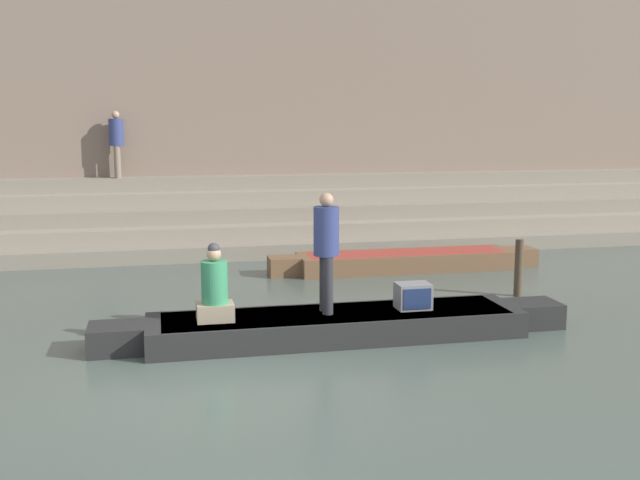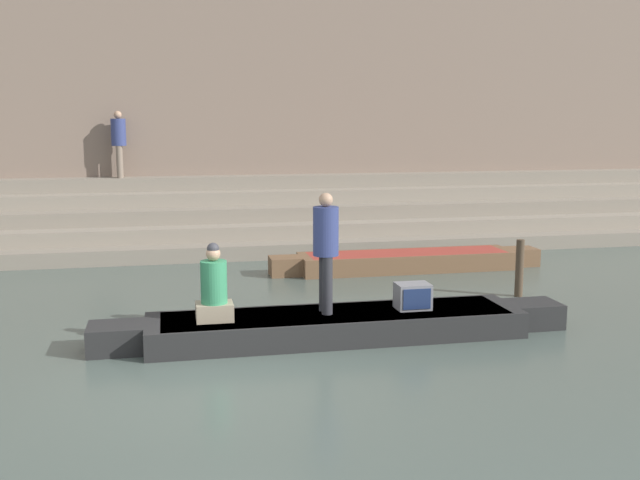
{
  "view_description": "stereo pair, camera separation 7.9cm",
  "coord_description": "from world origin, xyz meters",
  "px_view_note": "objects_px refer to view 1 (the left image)",
  "views": [
    {
      "loc": [
        -0.59,
        -8.95,
        3.26
      ],
      "look_at": [
        1.93,
        2.71,
        1.29
      ],
      "focal_mm": 42.0,
      "sensor_mm": 36.0,
      "label": 1
    },
    {
      "loc": [
        -0.51,
        -8.97,
        3.26
      ],
      "look_at": [
        1.93,
        2.71,
        1.29
      ],
      "focal_mm": 42.0,
      "sensor_mm": 36.0,
      "label": 2
    }
  ],
  "objects_px": {
    "mooring_post": "(519,268)",
    "rowboat_main": "(337,324)",
    "moored_boat_shore": "(406,260)",
    "person_standing": "(326,244)",
    "tv_set": "(413,296)",
    "person_on_steps": "(117,140)",
    "person_rowing": "(215,290)"
  },
  "relations": [
    {
      "from": "rowboat_main",
      "to": "moored_boat_shore",
      "type": "xyz_separation_m",
      "value": [
        2.62,
        4.58,
        -0.0
      ]
    },
    {
      "from": "person_on_steps",
      "to": "rowboat_main",
      "type": "bearing_deg",
      "value": 0.23
    },
    {
      "from": "rowboat_main",
      "to": "mooring_post",
      "type": "relative_size",
      "value": 6.76
    },
    {
      "from": "mooring_post",
      "to": "rowboat_main",
      "type": "bearing_deg",
      "value": -154.21
    },
    {
      "from": "person_standing",
      "to": "person_rowing",
      "type": "relative_size",
      "value": 1.59
    },
    {
      "from": "rowboat_main",
      "to": "moored_boat_shore",
      "type": "distance_m",
      "value": 5.27
    },
    {
      "from": "person_standing",
      "to": "tv_set",
      "type": "distance_m",
      "value": 1.57
    },
    {
      "from": "person_standing",
      "to": "moored_boat_shore",
      "type": "bearing_deg",
      "value": 71.66
    },
    {
      "from": "tv_set",
      "to": "mooring_post",
      "type": "height_order",
      "value": "mooring_post"
    },
    {
      "from": "person_standing",
      "to": "mooring_post",
      "type": "xyz_separation_m",
      "value": [
        4.01,
        1.81,
        -0.88
      ]
    },
    {
      "from": "person_standing",
      "to": "mooring_post",
      "type": "distance_m",
      "value": 4.49
    },
    {
      "from": "person_rowing",
      "to": "mooring_post",
      "type": "xyz_separation_m",
      "value": [
        5.66,
        1.91,
        -0.3
      ]
    },
    {
      "from": "mooring_post",
      "to": "person_on_steps",
      "type": "height_order",
      "value": "person_on_steps"
    },
    {
      "from": "person_rowing",
      "to": "mooring_post",
      "type": "bearing_deg",
      "value": 8.08
    },
    {
      "from": "moored_boat_shore",
      "to": "person_rowing",
      "type": "bearing_deg",
      "value": -135.36
    },
    {
      "from": "person_standing",
      "to": "person_rowing",
      "type": "xyz_separation_m",
      "value": [
        -1.64,
        -0.1,
        -0.58
      ]
    },
    {
      "from": "tv_set",
      "to": "mooring_post",
      "type": "xyz_separation_m",
      "value": [
        2.68,
        1.87,
        -0.05
      ]
    },
    {
      "from": "mooring_post",
      "to": "person_on_steps",
      "type": "relative_size",
      "value": 0.63
    },
    {
      "from": "person_standing",
      "to": "person_rowing",
      "type": "distance_m",
      "value": 1.75
    },
    {
      "from": "tv_set",
      "to": "rowboat_main",
      "type": "bearing_deg",
      "value": 179.71
    },
    {
      "from": "rowboat_main",
      "to": "person_standing",
      "type": "bearing_deg",
      "value": 160.74
    },
    {
      "from": "moored_boat_shore",
      "to": "mooring_post",
      "type": "xyz_separation_m",
      "value": [
        1.25,
        -2.71,
        0.32
      ]
    },
    {
      "from": "rowboat_main",
      "to": "person_rowing",
      "type": "xyz_separation_m",
      "value": [
        -1.8,
        -0.04,
        0.62
      ]
    },
    {
      "from": "person_rowing",
      "to": "moored_boat_shore",
      "type": "bearing_deg",
      "value": 35.75
    },
    {
      "from": "tv_set",
      "to": "person_on_steps",
      "type": "bearing_deg",
      "value": 117.06
    },
    {
      "from": "person_rowing",
      "to": "moored_boat_shore",
      "type": "xyz_separation_m",
      "value": [
        4.41,
        4.62,
        -0.62
      ]
    },
    {
      "from": "rowboat_main",
      "to": "person_rowing",
      "type": "relative_size",
      "value": 6.35
    },
    {
      "from": "person_standing",
      "to": "tv_set",
      "type": "height_order",
      "value": "person_standing"
    },
    {
      "from": "rowboat_main",
      "to": "mooring_post",
      "type": "xyz_separation_m",
      "value": [
        3.86,
        1.87,
        0.32
      ]
    },
    {
      "from": "person_rowing",
      "to": "moored_boat_shore",
      "type": "height_order",
      "value": "person_rowing"
    },
    {
      "from": "person_rowing",
      "to": "rowboat_main",
      "type": "bearing_deg",
      "value": -9.27
    },
    {
      "from": "person_standing",
      "to": "tv_set",
      "type": "relative_size",
      "value": 3.52
    }
  ]
}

